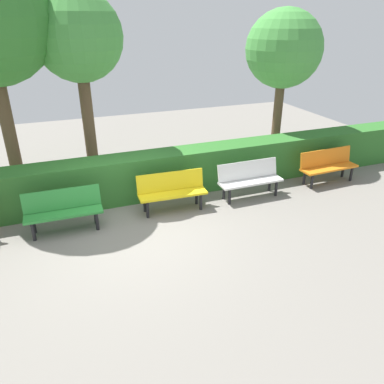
{
  "coord_description": "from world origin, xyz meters",
  "views": [
    {
      "loc": [
        1.22,
        6.53,
        4.0
      ],
      "look_at": [
        -1.4,
        -0.28,
        0.55
      ],
      "focal_mm": 34.83,
      "sensor_mm": 36.0,
      "label": 1
    }
  ],
  "objects_px": {
    "bench_green": "(63,209)",
    "tree_mid": "(78,39)",
    "bench_yellow": "(172,190)",
    "tree_near": "(284,50)",
    "bench_orange": "(328,165)",
    "bench_white": "(250,178)"
  },
  "relations": [
    {
      "from": "bench_yellow",
      "to": "tree_near",
      "type": "bearing_deg",
      "value": -149.35
    },
    {
      "from": "bench_white",
      "to": "tree_mid",
      "type": "bearing_deg",
      "value": -33.42
    },
    {
      "from": "bench_yellow",
      "to": "tree_mid",
      "type": "bearing_deg",
      "value": -54.21
    },
    {
      "from": "bench_yellow",
      "to": "bench_green",
      "type": "relative_size",
      "value": 1.01
    },
    {
      "from": "bench_green",
      "to": "tree_mid",
      "type": "relative_size",
      "value": 0.33
    },
    {
      "from": "bench_white",
      "to": "bench_yellow",
      "type": "height_order",
      "value": "bench_yellow"
    },
    {
      "from": "bench_orange",
      "to": "bench_white",
      "type": "distance_m",
      "value": 2.35
    },
    {
      "from": "bench_orange",
      "to": "tree_mid",
      "type": "height_order",
      "value": "tree_mid"
    },
    {
      "from": "bench_yellow",
      "to": "bench_green",
      "type": "height_order",
      "value": "same"
    },
    {
      "from": "bench_orange",
      "to": "tree_mid",
      "type": "bearing_deg",
      "value": -22.75
    },
    {
      "from": "bench_white",
      "to": "bench_green",
      "type": "height_order",
      "value": "bench_green"
    },
    {
      "from": "tree_near",
      "to": "bench_orange",
      "type": "bearing_deg",
      "value": 97.72
    },
    {
      "from": "bench_orange",
      "to": "bench_green",
      "type": "bearing_deg",
      "value": -1.15
    },
    {
      "from": "bench_green",
      "to": "tree_mid",
      "type": "height_order",
      "value": "tree_mid"
    },
    {
      "from": "bench_green",
      "to": "tree_near",
      "type": "xyz_separation_m",
      "value": [
        -6.35,
        -2.2,
        2.67
      ]
    },
    {
      "from": "bench_green",
      "to": "bench_white",
      "type": "bearing_deg",
      "value": -177.81
    },
    {
      "from": "tree_mid",
      "to": "bench_white",
      "type": "bearing_deg",
      "value": 146.79
    },
    {
      "from": "bench_orange",
      "to": "bench_white",
      "type": "height_order",
      "value": "bench_orange"
    },
    {
      "from": "bench_white",
      "to": "bench_yellow",
      "type": "xyz_separation_m",
      "value": [
        1.96,
        -0.02,
        -0.0
      ]
    },
    {
      "from": "bench_yellow",
      "to": "tree_mid",
      "type": "relative_size",
      "value": 0.34
    },
    {
      "from": "tree_mid",
      "to": "bench_yellow",
      "type": "bearing_deg",
      "value": 123.03
    },
    {
      "from": "bench_orange",
      "to": "bench_yellow",
      "type": "relative_size",
      "value": 1.04
    }
  ]
}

